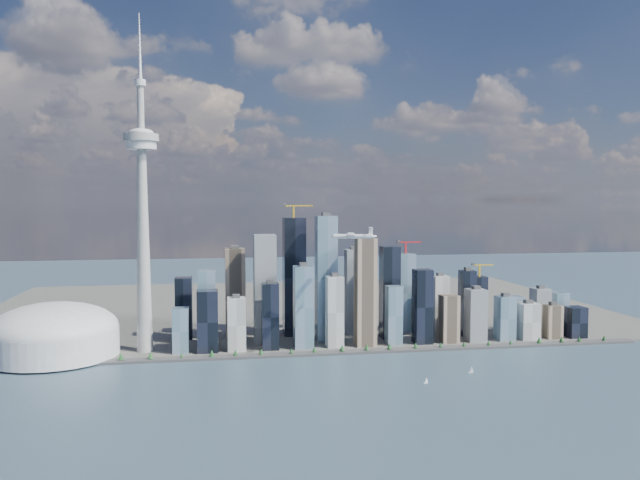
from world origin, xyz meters
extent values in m
plane|color=#2F4553|center=(0.00, 0.00, 0.00)|extent=(4000.00, 4000.00, 0.00)
cube|color=#383838|center=(0.00, 250.00, 2.00)|extent=(1100.00, 22.00, 4.00)
cube|color=#4C4C47|center=(0.00, 700.00, 1.50)|extent=(1400.00, 900.00, 3.00)
cylinder|color=#3F2D1E|center=(-476.67, 250.00, 5.20)|extent=(1.00, 1.00, 2.40)
cone|color=#163F1A|center=(-476.67, 250.00, 8.80)|extent=(7.20, 7.20, 8.00)
cylinder|color=#3F2D1E|center=(-390.00, 250.00, 5.20)|extent=(1.00, 1.00, 2.40)
cone|color=#163F1A|center=(-390.00, 250.00, 8.80)|extent=(7.20, 7.20, 8.00)
cylinder|color=#3F2D1E|center=(-303.33, 250.00, 5.20)|extent=(1.00, 1.00, 2.40)
cone|color=#163F1A|center=(-303.33, 250.00, 8.80)|extent=(7.20, 7.20, 8.00)
cylinder|color=#3F2D1E|center=(-216.67, 250.00, 5.20)|extent=(1.00, 1.00, 2.40)
cone|color=#163F1A|center=(-216.67, 250.00, 8.80)|extent=(7.20, 7.20, 8.00)
cylinder|color=#3F2D1E|center=(-130.00, 250.00, 5.20)|extent=(1.00, 1.00, 2.40)
cone|color=#163F1A|center=(-130.00, 250.00, 8.80)|extent=(7.20, 7.20, 8.00)
cylinder|color=#3F2D1E|center=(-43.33, 250.00, 5.20)|extent=(1.00, 1.00, 2.40)
cone|color=#163F1A|center=(-43.33, 250.00, 8.80)|extent=(7.20, 7.20, 8.00)
cylinder|color=#3F2D1E|center=(43.33, 250.00, 5.20)|extent=(1.00, 1.00, 2.40)
cone|color=#163F1A|center=(43.33, 250.00, 8.80)|extent=(7.20, 7.20, 8.00)
cylinder|color=#3F2D1E|center=(130.00, 250.00, 5.20)|extent=(1.00, 1.00, 2.40)
cone|color=#163F1A|center=(130.00, 250.00, 8.80)|extent=(7.20, 7.20, 8.00)
cylinder|color=#3F2D1E|center=(216.67, 250.00, 5.20)|extent=(1.00, 1.00, 2.40)
cone|color=#163F1A|center=(216.67, 250.00, 8.80)|extent=(7.20, 7.20, 8.00)
cylinder|color=#3F2D1E|center=(303.33, 250.00, 5.20)|extent=(1.00, 1.00, 2.40)
cone|color=#163F1A|center=(303.33, 250.00, 8.80)|extent=(7.20, 7.20, 8.00)
cylinder|color=#3F2D1E|center=(390.00, 250.00, 5.20)|extent=(1.00, 1.00, 2.40)
cone|color=#163F1A|center=(390.00, 250.00, 8.80)|extent=(7.20, 7.20, 8.00)
cylinder|color=#3F2D1E|center=(476.67, 250.00, 5.20)|extent=(1.00, 1.00, 2.40)
cone|color=#163F1A|center=(476.67, 250.00, 8.80)|extent=(7.20, 7.20, 8.00)
cube|color=black|center=(-200.00, 290.00, 54.05)|extent=(34.00, 34.00, 102.10)
cube|color=#6A8EA0|center=(-200.00, 340.00, 67.97)|extent=(30.00, 30.00, 129.95)
cube|color=beige|center=(-150.00, 290.00, 47.09)|extent=(30.00, 30.00, 88.18)
cube|color=#9F876D|center=(-150.00, 395.00, 84.22)|extent=(36.00, 36.00, 162.44)
cube|color=slate|center=(-95.00, 340.00, 98.14)|extent=(38.00, 38.00, 190.28)
cube|color=black|center=(-95.00, 290.00, 58.69)|extent=(28.00, 28.00, 111.38)
cube|color=#6A8EA0|center=(-40.00, 290.00, 72.62)|extent=(32.00, 32.00, 139.23)
cube|color=black|center=(-40.00, 395.00, 112.06)|extent=(40.00, 40.00, 218.13)
cube|color=#6A8EA0|center=(15.00, 340.00, 114.38)|extent=(36.00, 36.00, 222.77)
cube|color=beige|center=(15.00, 290.00, 63.33)|extent=(28.00, 28.00, 120.67)
cube|color=#9F876D|center=(70.00, 290.00, 95.82)|extent=(34.00, 34.00, 185.64)
cube|color=slate|center=(70.00, 395.00, 81.90)|extent=(30.00, 30.00, 157.80)
cube|color=black|center=(125.00, 340.00, 86.54)|extent=(32.00, 32.00, 167.08)
cube|color=#6A8EA0|center=(125.00, 290.00, 54.05)|extent=(26.00, 26.00, 102.10)
cube|color=black|center=(175.00, 290.00, 67.97)|extent=(30.00, 30.00, 129.95)
cube|color=#6A8EA0|center=(175.00, 395.00, 77.26)|extent=(34.00, 34.00, 148.51)
cube|color=beige|center=(225.00, 340.00, 58.69)|extent=(28.00, 28.00, 111.38)
cube|color=#9F876D|center=(225.00, 290.00, 44.77)|extent=(30.00, 30.00, 83.54)
cube|color=slate|center=(275.00, 290.00, 49.41)|extent=(32.00, 32.00, 92.82)
cube|color=black|center=(275.00, 340.00, 63.33)|extent=(26.00, 26.00, 120.67)
cube|color=#6A8EA0|center=(325.00, 290.00, 42.45)|extent=(30.00, 30.00, 78.90)
cube|color=black|center=(325.00, 395.00, 54.05)|extent=(28.00, 28.00, 102.10)
cube|color=#6A8EA0|center=(375.00, 340.00, 37.81)|extent=(30.00, 30.00, 69.62)
cube|color=beige|center=(375.00, 290.00, 35.49)|extent=(34.00, 34.00, 64.97)
cube|color=#9F876D|center=(420.00, 290.00, 33.17)|extent=(28.00, 28.00, 60.33)
cube|color=slate|center=(420.00, 340.00, 44.77)|extent=(30.00, 30.00, 83.54)
cube|color=black|center=(465.00, 290.00, 30.85)|extent=(32.00, 32.00, 55.69)
cube|color=#6A8EA0|center=(465.00, 340.00, 40.13)|extent=(26.00, 26.00, 74.26)
cube|color=black|center=(-240.00, 395.00, 58.69)|extent=(30.00, 30.00, 111.38)
cube|color=#6A8EA0|center=(-240.00, 290.00, 40.13)|extent=(26.00, 26.00, 74.26)
cube|color=gold|center=(-40.00, 395.00, 232.13)|extent=(3.00, 3.00, 22.00)
cube|color=gold|center=(-31.75, 395.00, 243.13)|extent=(55.00, 2.20, 2.20)
cube|color=#383838|center=(-56.50, 395.00, 245.13)|extent=(6.00, 4.00, 4.00)
cube|color=red|center=(175.00, 395.00, 162.51)|extent=(3.00, 3.00, 22.00)
cube|color=red|center=(182.20, 395.00, 173.51)|extent=(48.00, 2.20, 2.20)
cube|color=#383838|center=(160.60, 395.00, 175.51)|extent=(6.00, 4.00, 4.00)
cube|color=gold|center=(325.00, 395.00, 116.10)|extent=(3.00, 3.00, 22.00)
cube|color=gold|center=(331.75, 395.00, 127.10)|extent=(45.00, 2.20, 2.20)
cube|color=#383838|center=(311.50, 395.00, 129.10)|extent=(6.00, 4.00, 4.00)
cone|color=#999994|center=(-300.00, 310.00, 173.00)|extent=(26.00, 26.00, 340.00)
cylinder|color=silver|center=(-300.00, 310.00, 343.00)|extent=(48.00, 48.00, 14.00)
cylinder|color=#999994|center=(-300.00, 310.00, 355.00)|extent=(56.00, 56.00, 12.00)
ellipsoid|color=silver|center=(-300.00, 310.00, 363.00)|extent=(40.00, 40.00, 14.00)
cylinder|color=#999994|center=(-300.00, 310.00, 403.00)|extent=(11.00, 11.00, 80.00)
cylinder|color=silver|center=(-300.00, 310.00, 443.00)|extent=(18.00, 18.00, 10.00)
cone|color=silver|center=(-300.00, 310.00, 501.00)|extent=(7.00, 7.00, 105.00)
cylinder|color=silver|center=(-440.00, 300.00, 25.00)|extent=(200.00, 200.00, 44.00)
ellipsoid|color=silver|center=(-440.00, 300.00, 47.00)|extent=(200.00, 200.00, 84.00)
cylinder|color=white|center=(28.55, 202.39, 197.11)|extent=(59.71, 19.01, 7.32)
cone|color=white|center=(-1.70, 208.54, 197.11)|extent=(9.30, 8.76, 7.32)
cone|color=white|center=(59.91, 196.01, 197.11)|extent=(12.66, 9.45, 7.32)
cube|color=white|center=(26.31, 202.84, 201.00)|extent=(21.71, 64.55, 1.14)
cylinder|color=white|center=(23.80, 190.52, 199.17)|extent=(13.14, 6.54, 4.12)
cylinder|color=white|center=(28.81, 215.17, 199.17)|extent=(13.14, 6.54, 4.12)
cylinder|color=#3F3F3F|center=(17.08, 191.89, 199.17)|extent=(2.16, 9.03, 9.14)
cylinder|color=#3F3F3F|center=(22.09, 216.53, 199.17)|extent=(2.16, 9.03, 9.14)
cube|color=white|center=(56.55, 196.69, 204.43)|extent=(6.46, 2.17, 12.57)
cube|color=white|center=(56.55, 196.69, 210.83)|extent=(9.03, 21.17, 0.80)
cube|color=white|center=(186.18, 107.36, 0.46)|extent=(7.04, 2.93, 0.91)
cylinder|color=#999999|center=(186.18, 107.36, 5.69)|extent=(0.27, 0.27, 10.25)
cube|color=white|center=(103.29, 67.31, 0.39)|extent=(6.04, 2.93, 0.77)
cylinder|color=#999999|center=(103.29, 67.31, 4.84)|extent=(0.23, 0.23, 8.71)
camera|label=1|loc=(-181.23, -745.58, 253.90)|focal=35.00mm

